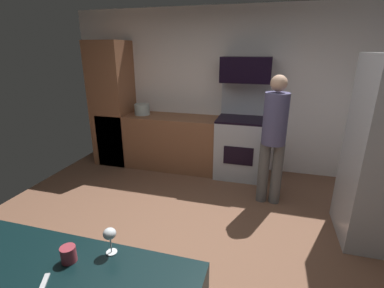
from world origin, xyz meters
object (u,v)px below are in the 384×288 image
(person_cook, at_px, (274,135))
(stock_pot, at_px, (142,109))
(oven_range, at_px, (241,145))
(wine_glass_far, at_px, (110,235))
(microwave, at_px, (246,70))
(mug_coffee, at_px, (69,254))

(person_cook, distance_m, stock_pot, 2.30)
(oven_range, xyz_separation_m, wine_glass_far, (-0.39, -3.15, 0.50))
(microwave, xyz_separation_m, stock_pot, (-1.70, -0.08, -0.68))
(person_cook, xyz_separation_m, wine_glass_far, (-0.86, -2.39, 0.07))
(oven_range, relative_size, stock_pot, 5.72)
(microwave, relative_size, wine_glass_far, 4.74)
(stock_pot, bearing_deg, mug_coffee, -70.95)
(oven_range, bearing_deg, microwave, 90.00)
(oven_range, bearing_deg, mug_coffee, -99.94)
(wine_glass_far, relative_size, stock_pot, 0.60)
(wine_glass_far, bearing_deg, person_cook, 70.26)
(oven_range, relative_size, microwave, 2.01)
(oven_range, distance_m, wine_glass_far, 3.21)
(oven_range, relative_size, mug_coffee, 17.09)
(mug_coffee, bearing_deg, person_cook, 67.48)
(person_cook, bearing_deg, oven_range, 121.69)
(wine_glass_far, bearing_deg, stock_pot, 112.57)
(oven_range, distance_m, stock_pot, 1.77)
(person_cook, xyz_separation_m, mug_coffee, (-1.04, -2.51, 0.00))
(stock_pot, bearing_deg, oven_range, -0.22)
(microwave, height_order, mug_coffee, microwave)
(wine_glass_far, bearing_deg, microwave, 83.12)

